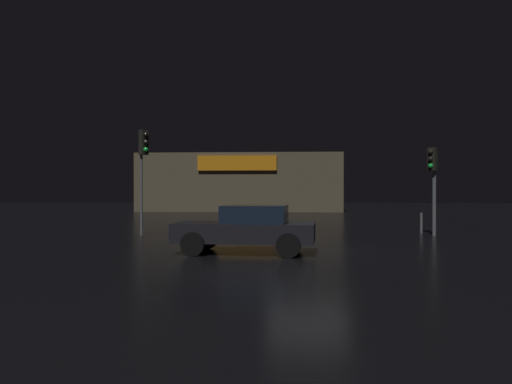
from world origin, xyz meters
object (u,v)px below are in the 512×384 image
Objects in this scene: car_far at (247,228)px; traffic_signal_main at (433,174)px; store_building at (241,183)px; traffic_signal_opposite at (143,155)px.

traffic_signal_main is at bearing 41.96° from car_far.
traffic_signal_main is 0.85× the size of car_far.
store_building reaches higher than traffic_signal_opposite.
store_building is 4.18× the size of car_far.
store_building is at bearing 86.91° from traffic_signal_opposite.
traffic_signal_main is 0.83× the size of traffic_signal_opposite.
car_far is at bearing -138.04° from traffic_signal_main.
store_building reaches higher than traffic_signal_main.
traffic_signal_opposite is 7.93m from car_far.
traffic_signal_main is (10.58, -26.19, 0.00)m from store_building.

